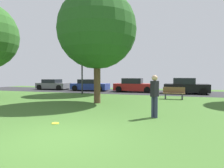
{
  "coord_description": "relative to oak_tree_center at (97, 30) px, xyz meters",
  "views": [
    {
      "loc": [
        3.14,
        -4.72,
        1.79
      ],
      "look_at": [
        0.0,
        4.87,
        1.34
      ],
      "focal_mm": 31.26,
      "sensor_mm": 36.0,
      "label": 1
    }
  ],
  "objects": [
    {
      "name": "oak_tree_center",
      "position": [
        0.0,
        0.0,
        0.0
      ],
      "size": [
        5.05,
        5.05,
        7.26
      ],
      "color": "brown",
      "rests_on": "ground_plane"
    },
    {
      "name": "street_lamp_post",
      "position": [
        -3.74,
        5.26,
        -2.47
      ],
      "size": [
        0.14,
        0.14,
        4.5
      ],
      "primitive_type": "cylinder",
      "color": "#2D2D33",
      "rests_on": "ground_plane"
    },
    {
      "name": "oak_tree_left",
      "position": [
        -2.43,
        5.93,
        0.44
      ],
      "size": [
        5.22,
        5.22,
        7.78
      ],
      "color": "brown",
      "rests_on": "ground_plane"
    },
    {
      "name": "ground_plane",
      "position": [
        1.69,
        -6.94,
        -4.72
      ],
      "size": [
        44.0,
        44.0,
        0.0
      ],
      "primitive_type": "plane",
      "color": "#3D6628"
    },
    {
      "name": "parked_car_black",
      "position": [
        5.76,
        8.67,
        -4.02
      ],
      "size": [
        4.14,
        2.06,
        1.54
      ],
      "color": "black",
      "rests_on": "ground_plane"
    },
    {
      "name": "parked_car_grey",
      "position": [
        -9.93,
        9.42,
        -4.11
      ],
      "size": [
        4.03,
        2.12,
        1.29
      ],
      "color": "slate",
      "rests_on": "ground_plane"
    },
    {
      "name": "person_thrower",
      "position": [
        3.99,
        -3.32,
        -3.71
      ],
      "size": [
        0.35,
        0.39,
        1.8
      ],
      "rotation": [
        0.0,
        0.0,
        -2.1
      ],
      "color": "#2D334C",
      "rests_on": "ground_plane"
    },
    {
      "name": "parked_car_blue",
      "position": [
        -4.7,
        9.08,
        -4.1
      ],
      "size": [
        4.33,
        2.0,
        1.33
      ],
      "color": "#233893",
      "rests_on": "ground_plane"
    },
    {
      "name": "road_strip",
      "position": [
        1.69,
        9.06,
        -4.71
      ],
      "size": [
        44.0,
        6.4,
        0.01
      ],
      "primitive_type": "cube",
      "color": "#28282B",
      "rests_on": "ground_plane"
    },
    {
      "name": "frisbee_disc",
      "position": [
        0.6,
        -5.51,
        -4.7
      ],
      "size": [
        0.27,
        0.27,
        0.03
      ],
      "primitive_type": "cylinder",
      "color": "yellow",
      "rests_on": "ground_plane"
    },
    {
      "name": "parked_car_red",
      "position": [
        0.52,
        9.12,
        -4.04
      ],
      "size": [
        4.31,
        2.0,
        1.48
      ],
      "color": "#B21E1E",
      "rests_on": "ground_plane"
    },
    {
      "name": "park_bench",
      "position": [
        4.7,
        3.67,
        -4.25
      ],
      "size": [
        1.6,
        0.45,
        0.9
      ],
      "rotation": [
        0.0,
        0.0,
        3.14
      ],
      "color": "brown",
      "rests_on": "ground_plane"
    }
  ]
}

